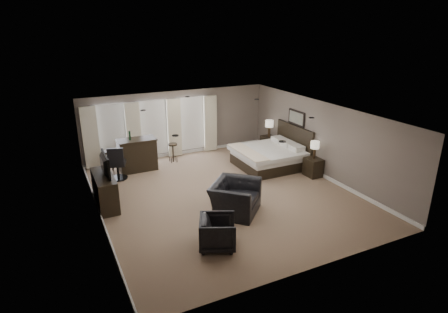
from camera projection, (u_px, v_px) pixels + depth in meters
name	position (u px, v px, depth m)	size (l,w,h in m)	color
room	(224.00, 155.00, 11.32)	(7.60, 8.60, 2.64)	#826952
window_bay	(154.00, 130.00, 14.42)	(5.25, 0.20, 2.30)	silver
bed	(270.00, 148.00, 13.80)	(2.29, 2.19, 1.46)	silver
nightstand_near	(313.00, 167.00, 13.07)	(0.48, 0.59, 0.64)	black
nightstand_far	(269.00, 144.00, 15.53)	(0.50, 0.61, 0.66)	black
lamp_near	(315.00, 150.00, 12.86)	(0.30, 0.30, 0.62)	beige
lamp_far	(269.00, 129.00, 15.30)	(0.33, 0.33, 0.69)	beige
wall_art	(296.00, 118.00, 13.92)	(0.04, 0.96, 0.56)	slate
dresser	(105.00, 190.00, 10.90)	(0.53, 1.64, 0.95)	black
tv	(103.00, 173.00, 10.72)	(1.10, 0.63, 0.14)	black
armchair_near	(235.00, 193.00, 10.46)	(1.38, 0.90, 1.21)	black
armchair_far	(218.00, 231.00, 8.86)	(0.84, 0.79, 0.86)	black
bar_counter	(137.00, 155.00, 13.52)	(1.36, 0.71, 1.19)	black
bar_stool_left	(109.00, 162.00, 13.37)	(0.38, 0.38, 0.80)	black
bar_stool_right	(173.00, 153.00, 14.39)	(0.35, 0.35, 0.73)	black
desk_chair	(117.00, 163.00, 12.72)	(0.61, 0.61, 1.20)	black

